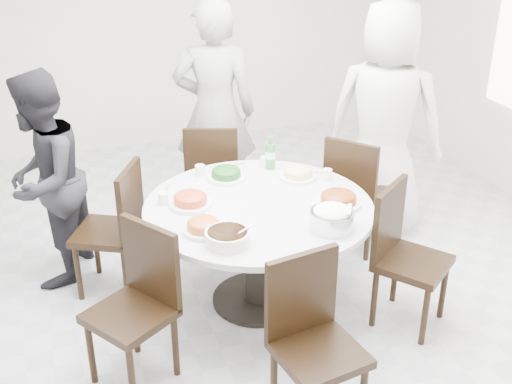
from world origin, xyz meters
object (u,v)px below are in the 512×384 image
object	(u,v)px
chair_sw	(130,312)
chair_s	(320,350)
chair_ne	(358,191)
chair_n	(213,175)
diner_left	(44,181)
rice_bowl	(332,220)
chair_nw	(107,230)
diner_middle	(215,112)
chair_se	(413,260)
diner_right	(385,119)
dining_table	(258,254)
soup_bowl	(228,238)
beverage_bottle	(270,153)

from	to	relation	value
chair_sw	chair_s	bearing A→B (deg)	20.15
chair_ne	chair_n	distance (m)	1.18
diner_left	rice_bowl	distance (m)	2.03
chair_ne	chair_nw	distance (m)	1.92
diner_middle	chair_ne	bearing A→B (deg)	153.43
chair_n	chair_sw	xyz separation A→B (m)	(-0.93, -1.64, 0.00)
chair_ne	chair_se	bearing A→B (deg)	132.41
diner_right	diner_middle	xyz separation A→B (m)	(-1.23, 0.63, -0.01)
dining_table	diner_middle	xyz separation A→B (m)	(0.09, 1.37, 0.56)
chair_nw	chair_sw	distance (m)	1.00
chair_sw	diner_right	bearing A→B (deg)	85.11
chair_ne	soup_bowl	bearing A→B (deg)	83.44
rice_bowl	soup_bowl	size ratio (longest dim) A/B	1.02
chair_se	beverage_bottle	distance (m)	1.28
chair_nw	soup_bowl	world-z (taller)	chair_nw
chair_ne	diner_middle	bearing A→B (deg)	4.29
diner_middle	diner_right	bearing A→B (deg)	171.10
diner_left	diner_right	bearing A→B (deg)	112.07
chair_se	diner_middle	world-z (taller)	diner_middle
soup_bowl	diner_middle	bearing A→B (deg)	76.74
dining_table	diner_middle	world-z (taller)	diner_middle
chair_ne	rice_bowl	distance (m)	1.18
chair_n	chair_nw	world-z (taller)	same
chair_se	soup_bowl	distance (m)	1.24
diner_right	chair_ne	bearing A→B (deg)	76.90
chair_n	dining_table	bearing A→B (deg)	108.73
chair_sw	rice_bowl	distance (m)	1.30
chair_s	diner_middle	bearing A→B (deg)	77.12
chair_sw	beverage_bottle	distance (m)	1.64
rice_bowl	soup_bowl	bearing A→B (deg)	177.51
chair_se	beverage_bottle	xyz separation A→B (m)	(-0.59, 1.07, 0.40)
beverage_bottle	soup_bowl	bearing A→B (deg)	-122.64
chair_n	soup_bowl	world-z (taller)	chair_n
chair_nw	chair_se	bearing A→B (deg)	87.39
dining_table	diner_middle	size ratio (longest dim) A/B	0.80
chair_nw	beverage_bottle	bearing A→B (deg)	119.01
chair_s	beverage_bottle	world-z (taller)	beverage_bottle
chair_n	diner_middle	xyz separation A→B (m)	(0.09, 0.23, 0.46)
soup_bowl	beverage_bottle	xyz separation A→B (m)	(0.60, 0.94, 0.08)
chair_n	chair_sw	bearing A→B (deg)	78.94
chair_sw	diner_middle	size ratio (longest dim) A/B	0.51
diner_right	diner_left	distance (m)	2.63
chair_sw	beverage_bottle	xyz separation A→B (m)	(1.21, 1.04, 0.40)
chair_ne	diner_left	world-z (taller)	diner_left
dining_table	diner_right	bearing A→B (deg)	29.18
chair_n	chair_se	distance (m)	1.88
chair_s	diner_right	distance (m)	2.38
chair_nw	diner_right	distance (m)	2.32
chair_sw	beverage_bottle	bearing A→B (deg)	96.85
chair_s	diner_right	xyz separation A→B (m)	(1.38, 1.88, 0.47)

